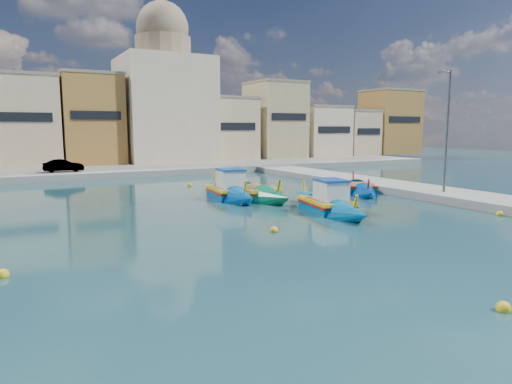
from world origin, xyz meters
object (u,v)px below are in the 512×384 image
object	(u,v)px
church_block	(164,95)
quay_street_lamp	(447,131)
luzzu_blue_cabin	(229,193)
luzzu_turquoise_cabin	(327,205)
luzzu_green	(253,194)
luzzu_cyan_mid	(360,189)

from	to	relation	value
church_block	quay_street_lamp	distance (m)	35.04
church_block	luzzu_blue_cabin	xyz separation A→B (m)	(-4.18, -26.91, -8.05)
luzzu_turquoise_cabin	luzzu_blue_cabin	size ratio (longest dim) A/B	1.04
luzzu_turquoise_cabin	luzzu_green	xyz separation A→B (m)	(-1.41, 5.99, -0.05)
church_block	luzzu_turquoise_cabin	size ratio (longest dim) A/B	2.15
church_block	luzzu_turquoise_cabin	distance (m)	34.72
church_block	quay_street_lamp	bearing A→B (deg)	-77.65
luzzu_turquoise_cabin	luzzu_blue_cabin	distance (m)	7.35
luzzu_blue_cabin	luzzu_green	xyz separation A→B (m)	(1.30, -0.84, -0.08)
church_block	luzzu_cyan_mid	xyz separation A→B (m)	(5.00, -29.00, -8.17)
luzzu_green	luzzu_turquoise_cabin	bearing A→B (deg)	-76.71
church_block	luzzu_green	distance (m)	29.06
church_block	luzzu_turquoise_cabin	world-z (taller)	church_block
quay_street_lamp	luzzu_green	size ratio (longest dim) A/B	0.94
luzzu_green	church_block	bearing A→B (deg)	84.07
quay_street_lamp	luzzu_green	distance (m)	12.73
church_block	luzzu_turquoise_cabin	xyz separation A→B (m)	(-1.47, -33.74, -8.07)
luzzu_blue_cabin	quay_street_lamp	bearing A→B (deg)	-31.37
luzzu_blue_cabin	luzzu_green	distance (m)	1.55
luzzu_turquoise_cabin	luzzu_cyan_mid	xyz separation A→B (m)	(6.47, 4.74, -0.10)
church_block	luzzu_blue_cabin	world-z (taller)	church_block
luzzu_green	luzzu_cyan_mid	bearing A→B (deg)	-9.02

